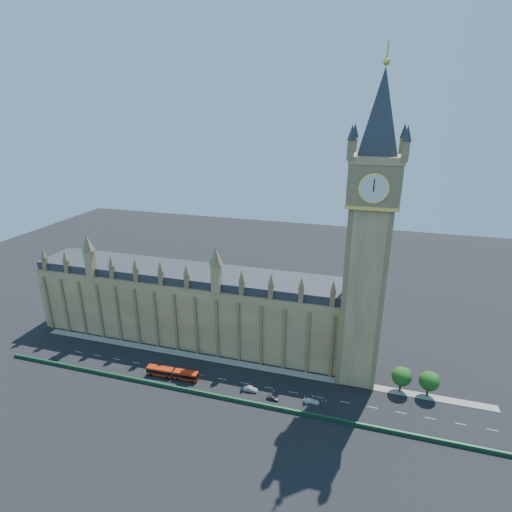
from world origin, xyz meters
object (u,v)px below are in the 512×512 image
(car_grey, at_px, (273,398))
(car_silver, at_px, (250,389))
(red_bus, at_px, (172,373))
(car_white, at_px, (312,401))

(car_grey, relative_size, car_silver, 0.84)
(car_silver, bearing_deg, car_grey, -104.18)
(red_bus, relative_size, car_white, 3.73)
(red_bus, height_order, car_silver, red_bus)
(car_grey, bearing_deg, car_white, -79.37)
(red_bus, distance_m, car_silver, 26.79)
(car_silver, relative_size, car_white, 0.95)
(car_grey, height_order, car_white, car_white)
(red_bus, xyz_separation_m, car_white, (46.16, 0.46, -0.90))
(red_bus, bearing_deg, car_grey, -4.12)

